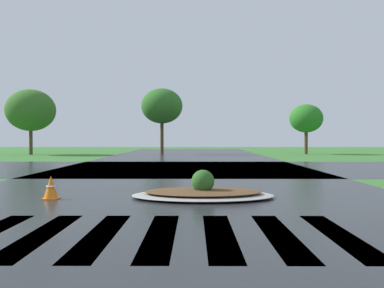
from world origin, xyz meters
TOP-DOWN VIEW (x-y plane):
  - asphalt_roadway at (0.00, 10.00)m, footprint 11.83×80.00m
  - asphalt_cross_road at (0.00, 18.30)m, footprint 90.00×10.65m
  - crosswalk_stripes at (-0.00, 4.25)m, footprint 5.85×3.21m
  - median_island at (0.72, 8.32)m, footprint 3.46×2.20m
  - traffic_cone at (-2.89, 8.02)m, footprint 0.36×0.36m
  - background_treeline at (4.12, 34.02)m, footprint 39.18×4.86m

SIDE VIEW (x-z plane):
  - asphalt_roadway at x=0.00m, z-range 0.00..0.01m
  - asphalt_cross_road at x=0.00m, z-range 0.00..0.01m
  - crosswalk_stripes at x=0.00m, z-range 0.00..0.01m
  - median_island at x=0.72m, z-range -0.21..0.47m
  - traffic_cone at x=-2.89m, z-range -0.01..0.55m
  - background_treeline at x=4.12m, z-range 0.89..6.77m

